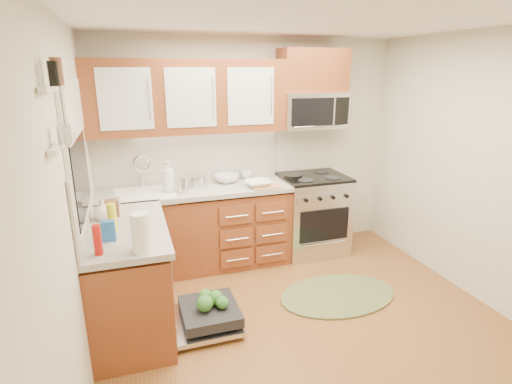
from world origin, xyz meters
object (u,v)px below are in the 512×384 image
object	(u,v)px
stock_pot	(196,181)
rug	(338,295)
dishwasher	(205,316)
cutting_board	(266,187)
upper_cabinets	(188,97)
bowl_b	(227,178)
skillet	(292,176)
paper_towel_roll	(141,233)
sink	(145,205)
cup	(246,174)
microwave	(312,110)
range	(312,214)
bowl_a	(258,184)

from	to	relation	value
stock_pot	rug	bearing A→B (deg)	-43.49
dishwasher	cutting_board	bearing A→B (deg)	46.62
dishwasher	cutting_board	size ratio (longest dim) A/B	2.39
upper_cabinets	bowl_b	xyz separation A→B (m)	(0.39, -0.01, -0.91)
rug	bowl_b	xyz separation A→B (m)	(-0.82, 1.18, 0.96)
skillet	paper_towel_roll	bearing A→B (deg)	-140.47
upper_cabinets	cutting_board	distance (m)	1.24
upper_cabinets	rug	bearing A→B (deg)	-44.76
sink	dishwasher	world-z (taller)	sink
skillet	cup	distance (m)	0.53
sink	dishwasher	xyz separation A→B (m)	(0.39, -1.12, -0.70)
microwave	rug	world-z (taller)	microwave
upper_cabinets	bowl_b	bearing A→B (deg)	-1.44
dishwasher	paper_towel_roll	bearing A→B (deg)	-146.96
cutting_board	cup	size ratio (longest dim) A/B	2.24
sink	range	bearing A→B (deg)	0.30
stock_pot	cup	bearing A→B (deg)	13.82
rug	skillet	bearing A→B (deg)	94.30
skillet	paper_towel_roll	size ratio (longest dim) A/B	0.80
sink	bowl_a	size ratio (longest dim) A/B	2.24
microwave	dishwasher	world-z (taller)	microwave
range	bowl_a	xyz separation A→B (m)	(-0.74, -0.15, 0.48)
upper_cabinets	paper_towel_roll	world-z (taller)	upper_cabinets
dishwasher	bowl_a	distance (m)	1.53
skillet	cutting_board	world-z (taller)	skillet
dishwasher	bowl_b	size ratio (longest dim) A/B	2.51
upper_cabinets	bowl_a	world-z (taller)	upper_cabinets
stock_pot	cup	xyz separation A→B (m)	(0.62, 0.15, -0.01)
paper_towel_roll	bowl_b	size ratio (longest dim) A/B	1.02
sink	rug	size ratio (longest dim) A/B	0.52
sink	cutting_board	bearing A→B (deg)	-9.02
range	stock_pot	distance (m)	1.47
cutting_board	paper_towel_roll	distance (m)	1.83
sink	stock_pot	bearing A→B (deg)	8.03
sink	skillet	size ratio (longest dim) A/B	2.73
cup	range	bearing A→B (deg)	-16.15
upper_cabinets	stock_pot	xyz separation A→B (m)	(0.03, -0.08, -0.89)
sink	bowl_b	size ratio (longest dim) A/B	2.22
range	paper_towel_roll	xyz separation A→B (m)	(-2.01, -1.44, 0.59)
range	stock_pot	xyz separation A→B (m)	(-1.38, 0.07, 0.51)
range	cutting_board	xyz separation A→B (m)	(-0.67, -0.21, 0.46)
microwave	bowl_a	world-z (taller)	microwave
skillet	bowl_a	size ratio (longest dim) A/B	0.82
bowl_b	microwave	bearing A→B (deg)	-0.86
rug	bowl_a	xyz separation A→B (m)	(-0.54, 0.90, 0.95)
bowl_a	rug	bearing A→B (deg)	-59.25
microwave	sink	world-z (taller)	microwave
paper_towel_roll	dishwasher	bearing A→B (deg)	33.04
skillet	range	bearing A→B (deg)	1.51
range	rug	size ratio (longest dim) A/B	0.80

